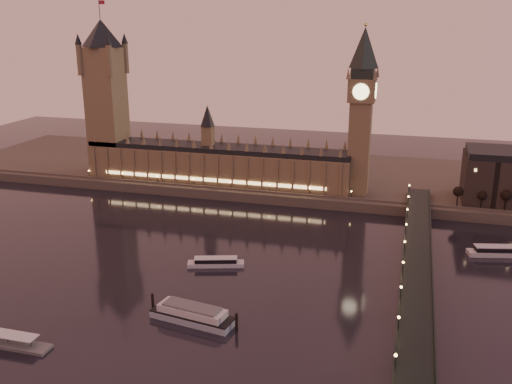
% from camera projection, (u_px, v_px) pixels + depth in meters
% --- Properties ---
extents(ground, '(700.00, 700.00, 0.00)m').
position_uv_depth(ground, '(213.00, 269.00, 267.39)').
color(ground, black).
rests_on(ground, ground).
extents(far_embankment, '(560.00, 130.00, 6.00)m').
position_uv_depth(far_embankment, '(329.00, 177.00, 410.64)').
color(far_embankment, '#423D35').
rests_on(far_embankment, ground).
extents(palace_of_westminster, '(180.00, 26.62, 52.00)m').
position_uv_depth(palace_of_westminster, '(217.00, 159.00, 382.73)').
color(palace_of_westminster, brown).
rests_on(palace_of_westminster, ground).
extents(victoria_tower, '(31.68, 31.68, 118.00)m').
position_uv_depth(victoria_tower, '(105.00, 89.00, 390.41)').
color(victoria_tower, brown).
rests_on(victoria_tower, ground).
extents(big_ben, '(17.68, 17.68, 104.00)m').
position_uv_depth(big_ben, '(362.00, 102.00, 346.04)').
color(big_ben, brown).
rests_on(big_ben, ground).
extents(westminster_bridge, '(13.20, 260.00, 15.30)m').
position_uv_depth(westminster_bridge, '(415.00, 282.00, 242.13)').
color(westminster_bridge, black).
rests_on(westminster_bridge, ground).
extents(bare_tree_0, '(5.36, 5.36, 10.91)m').
position_uv_depth(bare_tree_0, '(458.00, 193.00, 334.24)').
color(bare_tree_0, black).
rests_on(bare_tree_0, ground).
extents(bare_tree_1, '(5.36, 5.36, 10.91)m').
position_uv_depth(bare_tree_1, '(482.00, 195.00, 330.79)').
color(bare_tree_1, black).
rests_on(bare_tree_1, ground).
extents(bare_tree_2, '(5.36, 5.36, 10.91)m').
position_uv_depth(bare_tree_2, '(507.00, 197.00, 327.34)').
color(bare_tree_2, black).
rests_on(bare_tree_2, ground).
extents(cruise_boat_a, '(27.22, 13.31, 4.27)m').
position_uv_depth(cruise_boat_a, '(216.00, 262.00, 270.24)').
color(cruise_boat_a, silver).
rests_on(cruise_boat_a, ground).
extents(cruise_boat_b, '(27.98, 12.87, 5.01)m').
position_uv_depth(cruise_boat_b, '(496.00, 251.00, 282.16)').
color(cruise_boat_b, silver).
rests_on(cruise_boat_b, ground).
extents(moored_barge, '(38.41, 14.69, 7.13)m').
position_uv_depth(moored_barge, '(192.00, 314.00, 220.69)').
color(moored_barge, '#90A3B8').
rests_on(moored_barge, ground).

